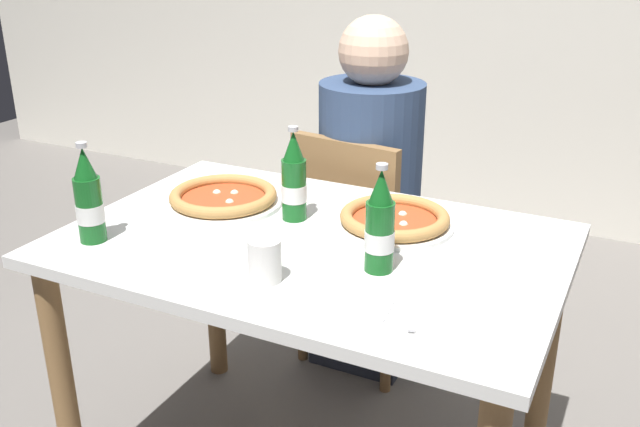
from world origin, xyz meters
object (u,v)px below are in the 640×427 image
at_px(beer_bottle_center, 89,200).
at_px(napkin_with_cutlery, 401,305).
at_px(pizza_margherita_near, 223,198).
at_px(beer_bottle_right, 380,227).
at_px(pizza_marinara_far, 395,220).
at_px(diner_seated, 369,206).
at_px(dining_table_main, 311,281).
at_px(beer_bottle_left, 294,181).
at_px(paper_cup, 265,260).
at_px(chair_behind_table, 360,239).

relative_size(beer_bottle_center, napkin_with_cutlery, 1.16).
distance_m(pizza_margherita_near, beer_bottle_right, 0.56).
distance_m(pizza_marinara_far, napkin_with_cutlery, 0.40).
distance_m(diner_seated, pizza_margherita_near, 0.62).
distance_m(dining_table_main, pizza_marinara_far, 0.26).
xyz_separation_m(pizza_margherita_near, napkin_with_cutlery, (0.63, -0.31, -0.02)).
bearing_deg(beer_bottle_left, diner_seated, 91.72).
xyz_separation_m(dining_table_main, beer_bottle_left, (-0.10, 0.10, 0.22)).
bearing_deg(beer_bottle_center, diner_seated, 68.40).
bearing_deg(dining_table_main, paper_cup, -88.01).
xyz_separation_m(diner_seated, paper_cup, (0.12, -0.89, 0.21)).
distance_m(dining_table_main, diner_seated, 0.67).
distance_m(diner_seated, pizza_marinara_far, 0.60).
bearing_deg(dining_table_main, pizza_marinara_far, 45.89).
height_order(pizza_margherita_near, paper_cup, paper_cup).
bearing_deg(napkin_with_cutlery, pizza_margherita_near, 153.61).
height_order(diner_seated, beer_bottle_center, diner_seated).
xyz_separation_m(pizza_margherita_near, beer_bottle_center, (-0.15, -0.34, 0.08)).
bearing_deg(pizza_marinara_far, paper_cup, -110.50).
height_order(dining_table_main, beer_bottle_right, beer_bottle_right).
distance_m(beer_bottle_right, napkin_with_cutlery, 0.20).
bearing_deg(beer_bottle_center, dining_table_main, 26.69).
bearing_deg(pizza_marinara_far, chair_behind_table, 121.96).
xyz_separation_m(diner_seated, pizza_marinara_far, (0.27, -0.50, 0.19)).
bearing_deg(beer_bottle_left, pizza_marinara_far, 13.30).
height_order(napkin_with_cutlery, paper_cup, paper_cup).
distance_m(pizza_margherita_near, pizza_marinara_far, 0.48).
height_order(diner_seated, pizza_marinara_far, diner_seated).
xyz_separation_m(diner_seated, beer_bottle_right, (0.32, -0.74, 0.27)).
distance_m(chair_behind_table, pizza_margherita_near, 0.62).
xyz_separation_m(chair_behind_table, pizza_marinara_far, (0.28, -0.45, 0.29)).
xyz_separation_m(beer_bottle_left, beer_bottle_right, (0.31, -0.18, 0.00)).
bearing_deg(pizza_marinara_far, pizza_margherita_near, -172.73).
distance_m(pizza_margherita_near, napkin_with_cutlery, 0.70).
xyz_separation_m(beer_bottle_left, napkin_with_cutlery, (0.41, -0.31, -0.10)).
bearing_deg(diner_seated, pizza_margherita_near, -109.85).
height_order(chair_behind_table, beer_bottle_center, beer_bottle_center).
xyz_separation_m(pizza_margherita_near, pizza_marinara_far, (0.47, 0.06, 0.00)).
height_order(chair_behind_table, napkin_with_cutlery, chair_behind_table).
distance_m(pizza_marinara_far, beer_bottle_left, 0.27).
xyz_separation_m(diner_seated, beer_bottle_left, (0.02, -0.56, 0.27)).
bearing_deg(paper_cup, chair_behind_table, 98.99).
xyz_separation_m(beer_bottle_center, beer_bottle_right, (0.68, 0.16, 0.00)).
bearing_deg(beer_bottle_left, chair_behind_table, 92.97).
height_order(beer_bottle_center, paper_cup, beer_bottle_center).
xyz_separation_m(chair_behind_table, beer_bottle_left, (0.03, -0.51, 0.37)).
height_order(diner_seated, beer_bottle_left, diner_seated).
bearing_deg(pizza_marinara_far, napkin_with_cutlery, -67.34).
height_order(pizza_margherita_near, beer_bottle_center, beer_bottle_center).
bearing_deg(paper_cup, beer_bottle_right, 37.58).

